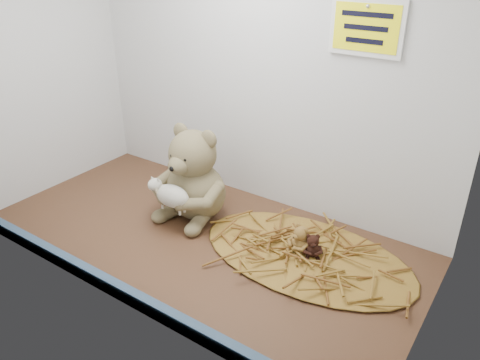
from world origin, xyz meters
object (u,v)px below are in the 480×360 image
Objects in this scene: main_teddy at (195,173)px; mini_teddy_tan at (301,238)px; mini_teddy_brown at (313,244)px; toy_lamb at (172,196)px.

mini_teddy_tan is (35.21, -0.48, -8.90)cm from main_teddy.
mini_teddy_tan is 3.39cm from mini_teddy_brown.
mini_teddy_brown is at bearing -0.72° from main_teddy.
mini_teddy_brown is at bearing 13.78° from toy_lamb.
main_teddy is 39.71cm from mini_teddy_brown.
mini_teddy_tan is 1.20× the size of mini_teddy_brown.
mini_teddy_tan is at bearing 147.61° from mini_teddy_brown.
mini_teddy_tan is (35.21, 9.49, -5.68)cm from toy_lamb.
mini_teddy_tan reaches higher than mini_teddy_brown.
toy_lamb is 36.90cm from mini_teddy_tan.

